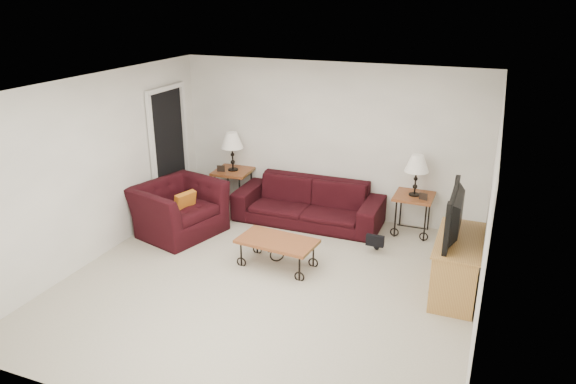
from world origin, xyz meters
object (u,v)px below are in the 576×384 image
object	(u,v)px
coffee_table	(277,253)
tv_stand	(457,266)
side_table_right	(413,214)
side_table_left	(234,188)
lamp_left	(232,152)
backpack	(377,234)
sofa	(308,202)
lamp_right	(416,175)
armchair	(179,209)
television	(461,215)

from	to	relation	value
coffee_table	tv_stand	distance (m)	2.31
side_table_right	tv_stand	bearing A→B (deg)	-63.10
side_table_left	lamp_left	size ratio (longest dim) A/B	1.00
side_table_right	backpack	size ratio (longest dim) A/B	1.24
side_table_right	tv_stand	world-z (taller)	tv_stand
sofa	lamp_left	world-z (taller)	lamp_left
side_table_left	backpack	world-z (taller)	side_table_left
side_table_right	lamp_left	xyz separation A→B (m)	(-3.05, 0.00, 0.67)
lamp_left	lamp_right	size ratio (longest dim) A/B	1.04
lamp_left	armchair	bearing A→B (deg)	-102.17
sofa	armchair	distance (m)	2.03
lamp_right	tv_stand	bearing A→B (deg)	-63.10
backpack	sofa	bearing A→B (deg)	145.26
lamp_left	backpack	xyz separation A→B (m)	(2.68, -0.76, -0.73)
coffee_table	side_table_right	bearing A→B (deg)	48.87
tv_stand	backpack	xyz separation A→B (m)	(-1.15, 0.78, -0.11)
lamp_left	television	distance (m)	4.11
sofa	television	size ratio (longest dim) A/B	2.17
side_table_left	lamp_left	bearing A→B (deg)	0.00
backpack	lamp_left	bearing A→B (deg)	154.20
side_table_right	lamp_left	size ratio (longest dim) A/B	0.96
lamp_left	backpack	world-z (taller)	lamp_left
side_table_right	lamp_right	world-z (taller)	lamp_right
sofa	coffee_table	bearing A→B (deg)	-85.94
lamp_right	tv_stand	xyz separation A→B (m)	(0.78, -1.54, -0.58)
backpack	coffee_table	bearing A→B (deg)	-149.58
coffee_table	television	distance (m)	2.43
side_table_right	backpack	xyz separation A→B (m)	(-0.37, -0.76, -0.06)
lamp_right	armchair	xyz separation A→B (m)	(-3.32, -1.29, -0.55)
lamp_left	lamp_right	xyz separation A→B (m)	(3.05, -0.00, -0.04)
coffee_table	backpack	distance (m)	1.50
side_table_right	tv_stand	size ratio (longest dim) A/B	0.52
armchair	backpack	world-z (taller)	armchair
television	backpack	xyz separation A→B (m)	(-1.13, 0.78, -0.78)
lamp_right	tv_stand	distance (m)	1.82
armchair	tv_stand	world-z (taller)	armchair
lamp_right	backpack	distance (m)	1.09
side_table_right	lamp_right	bearing A→B (deg)	0.00
side_table_right	backpack	distance (m)	0.85
side_table_left	sofa	bearing A→B (deg)	-7.21
side_table_left	armchair	size ratio (longest dim) A/B	0.54
lamp_left	side_table_right	bearing A→B (deg)	-0.00
television	backpack	world-z (taller)	television
sofa	tv_stand	world-z (taller)	tv_stand
television	backpack	bearing A→B (deg)	-124.67
armchair	television	size ratio (longest dim) A/B	1.12
side_table_left	coffee_table	bearing A→B (deg)	-48.51
television	coffee_table	bearing A→B (deg)	-85.18
side_table_right	side_table_left	bearing A→B (deg)	180.00
sofa	tv_stand	bearing A→B (deg)	-29.50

